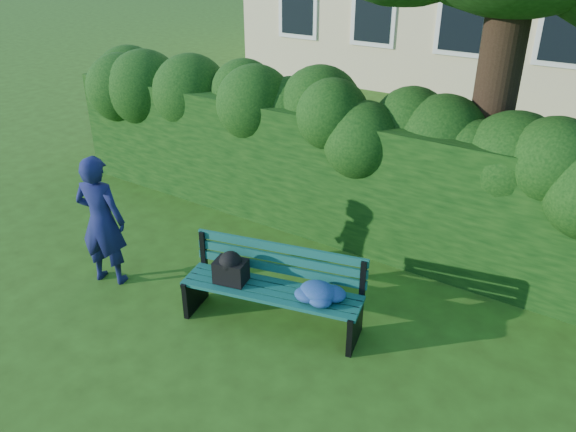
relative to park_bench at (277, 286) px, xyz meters
The scene contains 4 objects.
ground 0.63m from the park_bench, 159.71° to the left, with size 80.00×80.00×0.00m, color #2C4B14.
hedge 2.39m from the park_bench, 98.61° to the left, with size 10.00×1.00×1.80m.
park_bench is the anchor object (origin of this frame).
man_reading 2.35m from the park_bench, 168.67° to the right, with size 0.61×0.40×1.67m, color #161B4F.
Camera 1 is at (3.33, -4.32, 3.94)m, focal length 35.00 mm.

